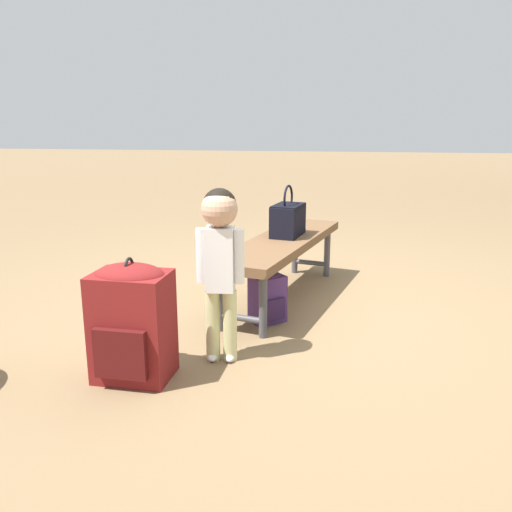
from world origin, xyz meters
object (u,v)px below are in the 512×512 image
(child_standing, at_px, (220,248))
(backpack_small, at_px, (268,296))
(park_bench, at_px, (282,246))
(backpack_large, at_px, (132,319))
(handbag, at_px, (288,218))

(child_standing, xyz_separation_m, backpack_small, (-0.59, 0.16, -0.44))
(park_bench, bearing_deg, backpack_large, -23.77)
(park_bench, bearing_deg, backpack_small, -4.55)
(child_standing, bearing_deg, backpack_small, 164.68)
(handbag, bearing_deg, backpack_small, -6.47)
(handbag, bearing_deg, backpack_large, -23.14)
(park_bench, bearing_deg, handbag, 165.38)
(child_standing, height_order, backpack_small, child_standing)
(backpack_small, bearing_deg, handbag, 173.53)
(park_bench, bearing_deg, child_standing, -10.74)
(park_bench, distance_m, backpack_large, 1.45)
(child_standing, height_order, backpack_large, child_standing)
(handbag, relative_size, child_standing, 0.40)
(park_bench, relative_size, handbag, 4.48)
(child_standing, relative_size, backpack_small, 2.65)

